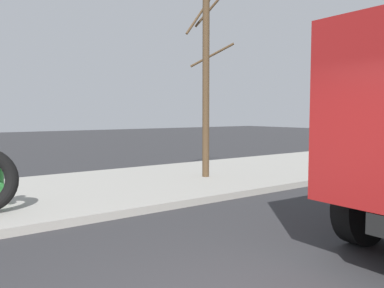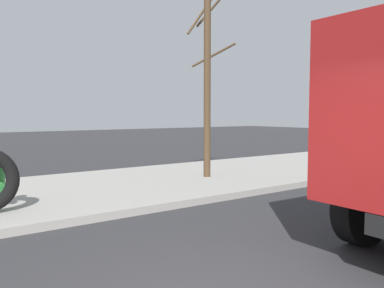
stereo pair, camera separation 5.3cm
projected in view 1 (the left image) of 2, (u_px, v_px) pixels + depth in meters
name	position (u px, v px, depth m)	size (l,w,h in m)	color
sidewalk_curb	(25.00, 198.00, 8.65)	(36.00, 5.00, 0.15)	#99968E
bare_tree	(206.00, 76.00, 10.92)	(1.24, 1.07, 5.18)	#4C3823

